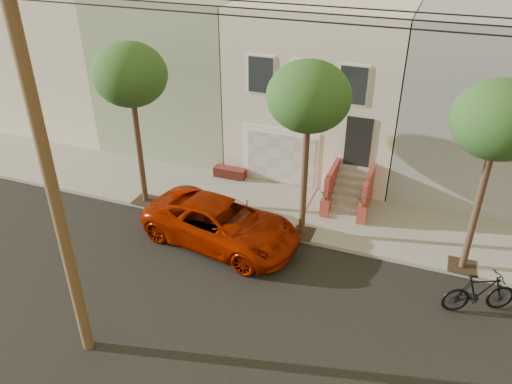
% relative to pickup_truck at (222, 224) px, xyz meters
% --- Properties ---
extents(ground, '(90.00, 90.00, 0.00)m').
position_rel_pickup_truck_xyz_m(ground, '(1.55, -2.56, -0.78)').
color(ground, black).
rests_on(ground, ground).
extents(sidewalk, '(40.00, 3.70, 0.15)m').
position_rel_pickup_truck_xyz_m(sidewalk, '(1.55, 2.79, -0.71)').
color(sidewalk, gray).
rests_on(sidewalk, ground).
extents(house_row, '(33.10, 11.70, 7.00)m').
position_rel_pickup_truck_xyz_m(house_row, '(1.55, 8.63, 2.86)').
color(house_row, beige).
rests_on(house_row, sidewalk).
extents(tree_left, '(2.70, 2.57, 6.30)m').
position_rel_pickup_truck_xyz_m(tree_left, '(-3.95, 1.34, 4.47)').
color(tree_left, '#2D2116').
rests_on(tree_left, sidewalk).
extents(tree_mid, '(2.70, 2.57, 6.30)m').
position_rel_pickup_truck_xyz_m(tree_mid, '(2.55, 1.34, 4.47)').
color(tree_mid, '#2D2116').
rests_on(tree_mid, sidewalk).
extents(tree_right, '(2.70, 2.57, 6.30)m').
position_rel_pickup_truck_xyz_m(tree_right, '(8.05, 1.34, 4.47)').
color(tree_right, '#2D2116').
rests_on(tree_right, sidewalk).
extents(pickup_truck, '(6.00, 3.51, 1.57)m').
position_rel_pickup_truck_xyz_m(pickup_truck, '(0.00, 0.00, 0.00)').
color(pickup_truck, '#8C1600').
rests_on(pickup_truck, ground).
extents(motorcycle, '(2.28, 1.50, 1.33)m').
position_rel_pickup_truck_xyz_m(motorcycle, '(8.46, -0.51, -0.12)').
color(motorcycle, black).
rests_on(motorcycle, ground).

